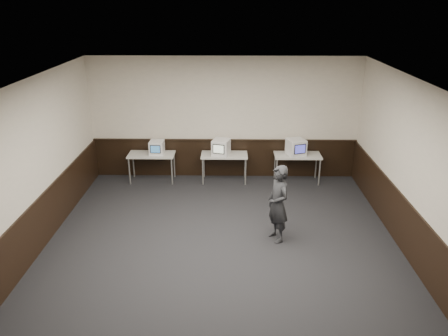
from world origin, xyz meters
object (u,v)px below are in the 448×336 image
(desk_right, at_px, (297,157))
(person, at_px, (278,204))
(desk_left, at_px, (152,156))
(desk_center, at_px, (224,157))
(emac_right, at_px, (296,147))
(emac_left, at_px, (157,148))
(emac_center, at_px, (221,147))

(desk_right, relative_size, person, 0.76)
(desk_left, bearing_deg, person, -44.84)
(desk_center, height_order, emac_right, emac_right)
(desk_right, relative_size, emac_right, 2.16)
(person, bearing_deg, desk_left, -158.93)
(desk_left, height_order, emac_left, emac_left)
(desk_left, relative_size, person, 0.76)
(desk_center, relative_size, desk_right, 1.00)
(desk_left, height_order, person, person)
(desk_left, bearing_deg, emac_center, -1.44)
(emac_left, bearing_deg, emac_right, 2.21)
(emac_left, xyz_separation_m, emac_right, (3.59, -0.01, 0.03))
(emac_left, distance_m, emac_right, 3.59)
(desk_center, relative_size, person, 0.76)
(emac_left, relative_size, emac_right, 0.72)
(desk_right, relative_size, emac_left, 3.00)
(emac_center, xyz_separation_m, person, (1.18, -2.93, -0.17))
(desk_left, bearing_deg, emac_right, -0.41)
(emac_center, bearing_deg, person, -52.43)
(desk_left, distance_m, desk_right, 3.80)
(emac_center, distance_m, emac_right, 1.93)
(emac_center, bearing_deg, desk_center, 44.18)
(desk_left, distance_m, person, 4.23)
(emac_right, bearing_deg, desk_center, 160.54)
(emac_left, xyz_separation_m, emac_center, (1.66, -0.03, 0.03))
(person, bearing_deg, desk_right, 140.81)
(emac_right, distance_m, person, 3.05)
(desk_right, bearing_deg, emac_right, -154.79)
(desk_left, height_order, desk_right, same)
(desk_center, xyz_separation_m, desk_right, (1.90, 0.00, 0.00))
(emac_left, height_order, emac_center, emac_center)
(emac_center, bearing_deg, desk_left, -165.78)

